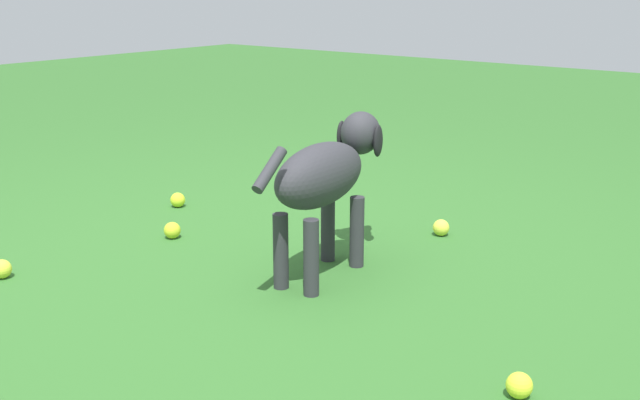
% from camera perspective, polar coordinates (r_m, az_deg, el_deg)
% --- Properties ---
extents(ground, '(14.00, 14.00, 0.00)m').
position_cam_1_polar(ground, '(2.74, -5.95, -5.40)').
color(ground, '#2D6026').
extents(dog, '(0.25, 0.79, 0.53)m').
position_cam_1_polar(dog, '(2.64, 0.52, 1.87)').
color(dog, '#2D2D33').
rests_on(dog, ground).
extents(tennis_ball_0, '(0.07, 0.07, 0.07)m').
position_cam_1_polar(tennis_ball_0, '(2.02, 14.35, -12.98)').
color(tennis_ball_0, '#D2E52F').
rests_on(tennis_ball_0, ground).
extents(tennis_ball_1, '(0.07, 0.07, 0.07)m').
position_cam_1_polar(tennis_ball_1, '(2.89, -22.21, -4.69)').
color(tennis_ball_1, '#D1DC37').
rests_on(tennis_ball_1, ground).
extents(tennis_ball_2, '(0.07, 0.07, 0.07)m').
position_cam_1_polar(tennis_ball_2, '(3.14, -10.74, -2.19)').
color(tennis_ball_2, '#C0D229').
rests_on(tennis_ball_2, ground).
extents(tennis_ball_3, '(0.07, 0.07, 0.07)m').
position_cam_1_polar(tennis_ball_3, '(3.15, 8.83, -2.01)').
color(tennis_ball_3, '#D5DF3F').
rests_on(tennis_ball_3, ground).
extents(tennis_ball_4, '(0.07, 0.07, 0.07)m').
position_cam_1_polar(tennis_ball_4, '(3.56, -10.35, 0.00)').
color(tennis_ball_4, '#C6E229').
rests_on(tennis_ball_4, ground).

